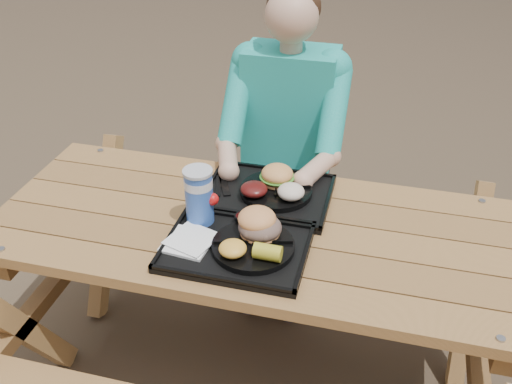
# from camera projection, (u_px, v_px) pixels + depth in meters

# --- Properties ---
(ground) EXTENTS (60.00, 60.00, 0.00)m
(ground) POSITION_uv_depth(u_px,v_px,m) (256.00, 372.00, 2.33)
(ground) COLOR #999999
(ground) RESTS_ON ground
(picnic_table) EXTENTS (1.80, 1.49, 0.75)m
(picnic_table) POSITION_uv_depth(u_px,v_px,m) (256.00, 305.00, 2.13)
(picnic_table) COLOR #999999
(picnic_table) RESTS_ON ground
(tray_near) EXTENTS (0.45, 0.35, 0.02)m
(tray_near) POSITION_uv_depth(u_px,v_px,m) (237.00, 247.00, 1.80)
(tray_near) COLOR black
(tray_near) RESTS_ON picnic_table
(tray_far) EXTENTS (0.45, 0.35, 0.02)m
(tray_far) POSITION_uv_depth(u_px,v_px,m) (267.00, 196.00, 2.05)
(tray_far) COLOR black
(tray_far) RESTS_ON picnic_table
(plate_near) EXTENTS (0.26, 0.26, 0.02)m
(plate_near) POSITION_uv_depth(u_px,v_px,m) (253.00, 246.00, 1.78)
(plate_near) COLOR black
(plate_near) RESTS_ON tray_near
(plate_far) EXTENTS (0.26, 0.26, 0.02)m
(plate_far) POSITION_uv_depth(u_px,v_px,m) (276.00, 191.00, 2.05)
(plate_far) COLOR black
(plate_far) RESTS_ON tray_far
(napkin_stack) EXTENTS (0.16, 0.16, 0.02)m
(napkin_stack) POSITION_uv_depth(u_px,v_px,m) (188.00, 241.00, 1.80)
(napkin_stack) COLOR white
(napkin_stack) RESTS_ON tray_near
(soda_cup) EXTENTS (0.09, 0.09, 0.19)m
(soda_cup) POSITION_uv_depth(u_px,v_px,m) (199.00, 197.00, 1.86)
(soda_cup) COLOR #1745AC
(soda_cup) RESTS_ON tray_near
(condiment_bbq) EXTENTS (0.06, 0.06, 0.03)m
(condiment_bbq) POSITION_uv_depth(u_px,v_px,m) (243.00, 220.00, 1.88)
(condiment_bbq) COLOR black
(condiment_bbq) RESTS_ON tray_near
(condiment_mustard) EXTENTS (0.06, 0.06, 0.03)m
(condiment_mustard) POSITION_uv_depth(u_px,v_px,m) (267.00, 221.00, 1.88)
(condiment_mustard) COLOR yellow
(condiment_mustard) RESTS_ON tray_near
(sandwich) EXTENTS (0.13, 0.13, 0.13)m
(sandwich) POSITION_uv_depth(u_px,v_px,m) (260.00, 217.00, 1.78)
(sandwich) COLOR #EE9654
(sandwich) RESTS_ON plate_near
(mac_cheese) EXTENTS (0.09, 0.09, 0.04)m
(mac_cheese) POSITION_uv_depth(u_px,v_px,m) (233.00, 249.00, 1.72)
(mac_cheese) COLOR yellow
(mac_cheese) RESTS_ON plate_near
(corn_cob) EXTENTS (0.09, 0.09, 0.05)m
(corn_cob) POSITION_uv_depth(u_px,v_px,m) (268.00, 252.00, 1.70)
(corn_cob) COLOR gold
(corn_cob) RESTS_ON plate_near
(cutlery_far) EXTENTS (0.09, 0.14, 0.01)m
(cutlery_far) POSITION_uv_depth(u_px,v_px,m) (224.00, 185.00, 2.09)
(cutlery_far) COLOR black
(cutlery_far) RESTS_ON tray_far
(burger) EXTENTS (0.12, 0.12, 0.11)m
(burger) POSITION_uv_depth(u_px,v_px,m) (277.00, 170.00, 2.04)
(burger) COLOR #ED9D53
(burger) RESTS_ON plate_far
(baked_beans) EXTENTS (0.10, 0.10, 0.04)m
(baked_beans) POSITION_uv_depth(u_px,v_px,m) (254.00, 189.00, 1.99)
(baked_beans) COLOR #521110
(baked_beans) RESTS_ON plate_far
(potato_salad) EXTENTS (0.09, 0.09, 0.05)m
(potato_salad) POSITION_uv_depth(u_px,v_px,m) (291.00, 192.00, 1.97)
(potato_salad) COLOR #F3E3CE
(potato_salad) RESTS_ON plate_far
(diner) EXTENTS (0.48, 0.84, 1.28)m
(diner) POSITION_uv_depth(u_px,v_px,m) (287.00, 158.00, 2.53)
(diner) COLOR #1B9EBE
(diner) RESTS_ON ground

